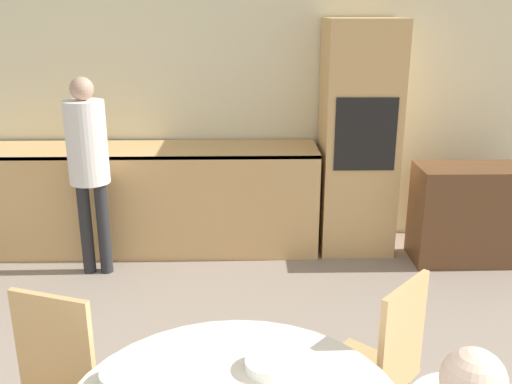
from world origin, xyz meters
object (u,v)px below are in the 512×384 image
at_px(oven_unit, 358,139).
at_px(chair_far_right, 382,362).
at_px(bowl_near, 268,365).
at_px(sideboard, 475,214).
at_px(person_standing, 88,155).
at_px(bowl_far, 122,378).

distance_m(oven_unit, chair_far_right, 2.62).
xyz_separation_m(oven_unit, bowl_near, (-0.89, -2.89, -0.24)).
height_order(sideboard, bowl_near, sideboard).
bearing_deg(person_standing, sideboard, 3.30).
bearing_deg(bowl_far, chair_far_right, 20.58).
height_order(chair_far_right, bowl_near, chair_far_right).
bearing_deg(oven_unit, bowl_near, -107.10).
relative_size(sideboard, chair_far_right, 1.06).
bearing_deg(oven_unit, sideboard, -18.46).
distance_m(oven_unit, bowl_far, 3.31).
xyz_separation_m(person_standing, bowl_far, (0.75, -2.46, -0.23)).
distance_m(sideboard, person_standing, 3.21).
xyz_separation_m(chair_far_right, person_standing, (-1.84, 2.05, 0.46)).
bearing_deg(bowl_near, oven_unit, 72.90).
bearing_deg(chair_far_right, person_standing, -95.68).
relative_size(sideboard, person_standing, 0.64).
bearing_deg(sideboard, chair_far_right, -120.39).
relative_size(person_standing, bowl_near, 8.53).
bearing_deg(bowl_far, sideboard, 47.74).
distance_m(sideboard, chair_far_right, 2.59).
bearing_deg(sideboard, oven_unit, 161.54).
bearing_deg(chair_far_right, bowl_near, -15.62).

